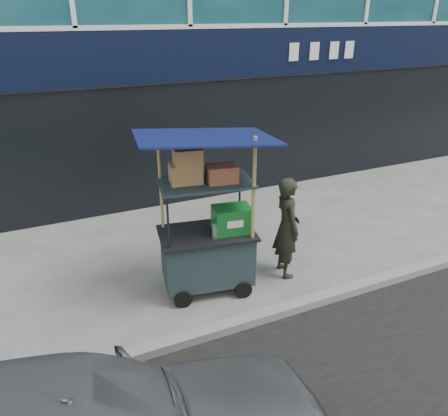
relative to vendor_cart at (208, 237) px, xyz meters
name	(u,v)px	position (x,y,z in m)	size (l,w,h in m)	color
ground	(295,299)	(0.97, -0.77, -0.81)	(80.00, 80.00, 0.00)	#5E5D59
curb	(304,304)	(0.97, -0.97, -0.75)	(80.00, 0.18, 0.12)	gray
vendor_cart	(208,237)	(0.00, 0.00, 0.00)	(1.89, 1.48, 2.32)	black
vendor_man	(287,227)	(1.20, -0.11, -0.04)	(0.56, 0.37, 1.54)	black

